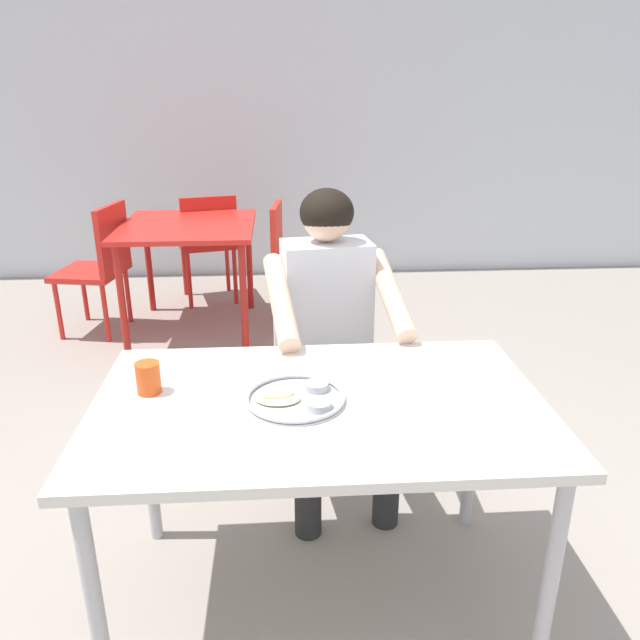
# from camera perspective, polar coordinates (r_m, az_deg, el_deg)

# --- Properties ---
(ground_plane) EXTENTS (12.00, 12.00, 0.05)m
(ground_plane) POSITION_cam_1_polar(r_m,az_deg,el_deg) (2.16, -1.73, -26.72)
(ground_plane) COLOR gray
(back_wall) EXTENTS (12.00, 0.12, 3.40)m
(back_wall) POSITION_cam_1_polar(r_m,az_deg,el_deg) (5.37, -3.70, 22.31)
(back_wall) COLOR silver
(back_wall) RESTS_ON ground
(table_foreground) EXTENTS (1.29, 0.80, 0.73)m
(table_foreground) POSITION_cam_1_polar(r_m,az_deg,el_deg) (1.80, -0.09, -9.44)
(table_foreground) COLOR silver
(table_foreground) RESTS_ON ground
(thali_tray) EXTENTS (0.29, 0.29, 0.03)m
(thali_tray) POSITION_cam_1_polar(r_m,az_deg,el_deg) (1.76, -2.18, -7.23)
(thali_tray) COLOR #B7BABF
(thali_tray) RESTS_ON table_foreground
(drinking_cup) EXTENTS (0.07, 0.07, 0.09)m
(drinking_cup) POSITION_cam_1_polar(r_m,az_deg,el_deg) (1.85, -15.68, -5.11)
(drinking_cup) COLOR #D84C19
(drinking_cup) RESTS_ON table_foreground
(chair_foreground) EXTENTS (0.45, 0.47, 0.81)m
(chair_foreground) POSITION_cam_1_polar(r_m,az_deg,el_deg) (2.66, 0.16, -3.53)
(chair_foreground) COLOR silver
(chair_foreground) RESTS_ON ground
(diner_foreground) EXTENTS (0.54, 0.59, 1.22)m
(diner_foreground) POSITION_cam_1_polar(r_m,az_deg,el_deg) (2.36, 1.03, -0.14)
(diner_foreground) COLOR #282828
(diner_foreground) RESTS_ON ground
(table_background_red) EXTENTS (0.85, 0.95, 0.74)m
(table_background_red) POSITION_cam_1_polar(r_m,az_deg,el_deg) (4.12, -12.12, 7.62)
(table_background_red) COLOR red
(table_background_red) RESTS_ON ground
(chair_red_left) EXTENTS (0.47, 0.50, 0.86)m
(chair_red_left) POSITION_cam_1_polar(r_m,az_deg,el_deg) (4.30, -19.72, 5.20)
(chair_red_left) COLOR red
(chair_red_left) RESTS_ON ground
(chair_red_right) EXTENTS (0.43, 0.46, 0.85)m
(chair_red_right) POSITION_cam_1_polar(r_m,az_deg,el_deg) (4.12, -2.58, 5.87)
(chair_red_right) COLOR red
(chair_red_right) RESTS_ON ground
(chair_red_far) EXTENTS (0.51, 0.51, 0.83)m
(chair_red_far) POSITION_cam_1_polar(r_m,az_deg,el_deg) (4.70, -10.35, 7.42)
(chair_red_far) COLOR red
(chair_red_far) RESTS_ON ground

